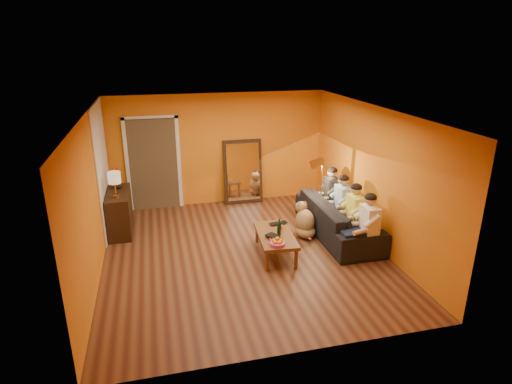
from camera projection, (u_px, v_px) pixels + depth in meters
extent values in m
cube|color=brown|center=(244.00, 253.00, 7.88)|extent=(5.00, 5.50, 0.00)
cube|color=white|center=(243.00, 112.00, 7.01)|extent=(5.00, 5.50, 0.00)
cube|color=orange|center=(219.00, 150.00, 9.96)|extent=(5.00, 0.00, 2.60)
cube|color=orange|center=(92.00, 199.00, 6.89)|extent=(0.00, 5.50, 2.60)
cube|color=orange|center=(374.00, 176.00, 8.01)|extent=(0.00, 5.50, 2.60)
cube|color=white|center=(103.00, 169.00, 8.49)|extent=(0.02, 1.90, 2.58)
cube|color=#3F2D19|center=(154.00, 163.00, 9.78)|extent=(1.06, 0.30, 2.10)
cube|color=white|center=(127.00, 166.00, 9.55)|extent=(0.08, 0.06, 2.20)
cube|color=white|center=(179.00, 163.00, 9.80)|extent=(0.08, 0.06, 2.20)
cube|color=white|center=(150.00, 117.00, 9.31)|extent=(1.22, 0.06, 0.08)
cube|color=#302010|center=(243.00, 172.00, 10.16)|extent=(0.92, 0.27, 1.51)
cube|color=white|center=(243.00, 172.00, 10.12)|extent=(0.78, 0.21, 1.35)
cube|color=#302010|center=(120.00, 212.00, 8.66)|extent=(0.44, 1.18, 0.85)
imported|color=black|center=(338.00, 218.00, 8.53)|extent=(2.44, 0.95, 0.71)
cylinder|color=black|center=(279.00, 227.00, 7.61)|extent=(0.07, 0.07, 0.31)
imported|color=#B27F3F|center=(280.00, 228.00, 7.82)|extent=(0.13, 0.13, 0.10)
imported|color=black|center=(280.00, 224.00, 8.05)|extent=(0.39, 0.28, 0.03)
imported|color=#302010|center=(269.00, 239.00, 7.47)|extent=(0.27, 0.32, 0.03)
imported|color=red|center=(269.00, 238.00, 7.48)|extent=(0.20, 0.24, 0.02)
imported|color=black|center=(269.00, 237.00, 7.45)|extent=(0.26, 0.28, 0.02)
imported|color=#302010|center=(118.00, 183.00, 8.71)|extent=(0.20, 0.20, 0.21)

